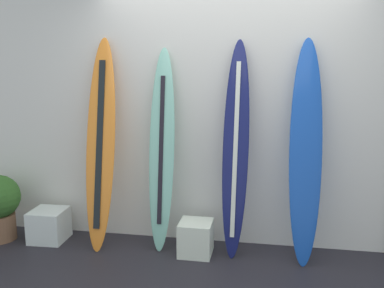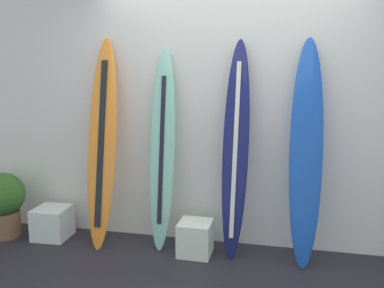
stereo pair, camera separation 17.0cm
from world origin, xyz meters
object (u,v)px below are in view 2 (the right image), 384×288
object	(u,v)px
surfboard_seafoam	(162,150)
display_block_left	(53,223)
display_block_center	(195,238)
surfboard_sunset	(102,143)
surfboard_cobalt	(306,153)
surfboard_navy	(236,151)
potted_plant	(3,201)

from	to	relation	value
surfboard_seafoam	display_block_left	distance (m)	1.44
display_block_center	surfboard_sunset	bearing A→B (deg)	175.99
surfboard_sunset	surfboard_cobalt	xyz separation A→B (m)	(1.92, 0.01, -0.01)
surfboard_seafoam	surfboard_navy	size ratio (longest dim) A/B	0.97
display_block_center	potted_plant	distance (m)	2.06
surfboard_cobalt	display_block_left	size ratio (longest dim) A/B	5.72
surfboard_navy	display_block_left	xyz separation A→B (m)	(-1.89, -0.05, -0.83)
display_block_left	display_block_center	distance (m)	1.54
display_block_left	potted_plant	size ratio (longest dim) A/B	0.52
surfboard_seafoam	display_block_center	world-z (taller)	surfboard_seafoam
surfboard_seafoam	display_block_center	distance (m)	0.90
surfboard_seafoam	potted_plant	bearing A→B (deg)	-175.09
surfboard_sunset	surfboard_seafoam	distance (m)	0.60
surfboard_navy	display_block_center	size ratio (longest dim) A/B	6.31
surfboard_navy	display_block_left	distance (m)	2.07
surfboard_cobalt	display_block_center	size ratio (longest dim) A/B	6.33
surfboard_seafoam	potted_plant	world-z (taller)	surfboard_seafoam
potted_plant	surfboard_cobalt	bearing A→B (deg)	1.86
surfboard_sunset	display_block_center	bearing A→B (deg)	-4.01
surfboard_sunset	display_block_center	world-z (taller)	surfboard_sunset
surfboard_cobalt	potted_plant	bearing A→B (deg)	-178.14
surfboard_cobalt	display_block_center	distance (m)	1.30
surfboard_navy	surfboard_cobalt	distance (m)	0.62
surfboard_cobalt	potted_plant	size ratio (longest dim) A/B	2.96
surfboard_sunset	potted_plant	bearing A→B (deg)	-175.66
potted_plant	display_block_center	bearing A→B (deg)	0.48
surfboard_navy	display_block_left	world-z (taller)	surfboard_navy
display_block_left	display_block_center	size ratio (longest dim) A/B	1.11
surfboard_navy	display_block_left	bearing A→B (deg)	-178.50
surfboard_sunset	display_block_left	distance (m)	1.05
surfboard_sunset	display_block_center	distance (m)	1.28
surfboard_navy	surfboard_cobalt	size ratio (longest dim) A/B	1.00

